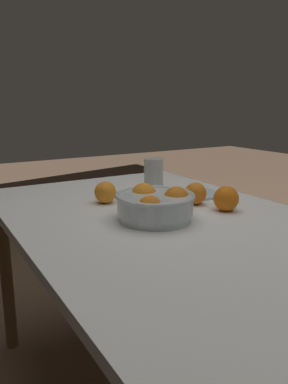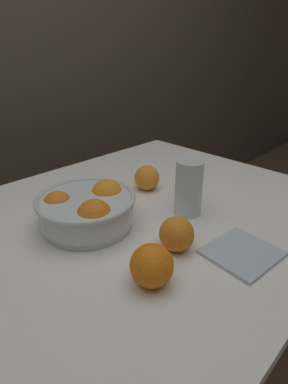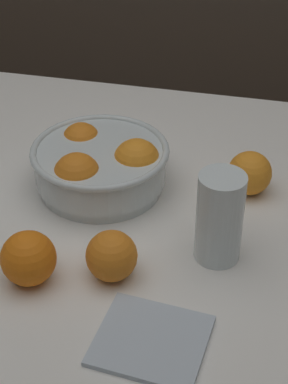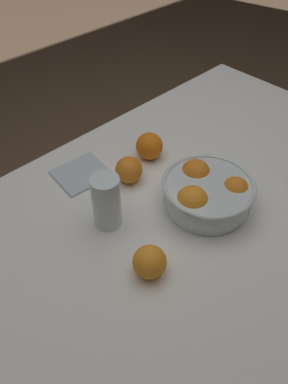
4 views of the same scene
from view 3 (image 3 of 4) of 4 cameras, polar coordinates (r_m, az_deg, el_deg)
name	(u,v)px [view 3 (image 3 of 4)]	position (r m, az deg, el deg)	size (l,w,h in m)	color
dining_table	(92,230)	(1.17, -4.61, -3.40)	(1.40, 0.89, 0.70)	white
fruit_bowl	(101,165)	(1.13, -3.88, 2.43)	(0.24, 0.24, 0.10)	silver
juice_glass	(219,222)	(0.97, 6.70, -2.64)	(0.07, 0.07, 0.15)	#F4A314
orange_loose_near_bowl	(28,258)	(0.96, -10.24, -5.82)	(0.08, 0.08, 0.08)	orange
orange_loose_front	(250,173)	(1.14, 9.37, 1.67)	(0.08, 0.08, 0.08)	orange
orange_loose_aside	(112,256)	(0.95, -2.90, -5.69)	(0.08, 0.08, 0.08)	orange
napkin	(151,340)	(0.88, 0.65, -13.05)	(0.15, 0.13, 0.01)	silver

